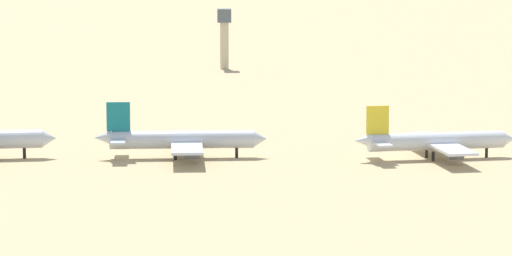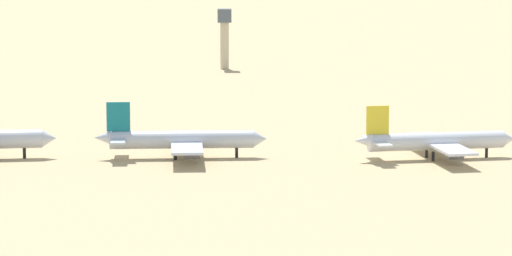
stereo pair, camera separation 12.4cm
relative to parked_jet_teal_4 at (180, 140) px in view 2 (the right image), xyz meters
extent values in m
plane|color=tan|center=(3.03, 6.58, -4.33)|extent=(4000.00, 4000.00, 0.00)
cone|color=silver|center=(-30.36, 1.33, 0.25)|extent=(3.69, 4.46, 4.14)
cylinder|color=black|center=(-36.04, 0.73, -3.13)|extent=(0.76, 0.76, 2.40)
cylinder|color=silver|center=(0.40, 0.02, 0.04)|extent=(33.41, 5.44, 4.16)
cone|color=silver|center=(18.48, 0.71, 0.04)|extent=(3.27, 4.07, 3.95)
cone|color=silver|center=(-17.68, -0.68, 0.66)|extent=(4.29, 3.69, 3.54)
cube|color=#14727A|center=(-14.15, -0.54, 5.50)|extent=(5.42, 0.73, 6.76)
cube|color=silver|center=(-14.31, 3.61, 0.46)|extent=(3.60, 7.19, 0.37)
cube|color=silver|center=(-13.99, -4.70, 0.46)|extent=(3.60, 7.19, 0.37)
cube|color=silver|center=(1.44, 0.06, -0.58)|extent=(8.35, 33.52, 0.58)
cylinder|color=slate|center=(2.18, 7.89, -2.04)|extent=(3.83, 2.43, 2.29)
cylinder|color=slate|center=(2.78, -7.70, -2.04)|extent=(3.83, 2.43, 2.29)
cylinder|color=black|center=(13.03, 0.50, -3.18)|extent=(0.73, 0.73, 2.29)
cylinder|color=black|center=(-1.26, 2.45, -3.18)|extent=(0.73, 0.73, 2.29)
cylinder|color=black|center=(-1.06, -2.54, -3.18)|extent=(0.73, 0.73, 2.29)
cylinder|color=silver|center=(58.96, -2.72, -0.11)|extent=(32.39, 9.19, 4.02)
cone|color=silver|center=(76.22, 0.12, -0.11)|extent=(3.60, 4.26, 3.82)
cone|color=silver|center=(41.70, -5.56, 0.50)|extent=(4.52, 4.03, 3.42)
cube|color=yellow|center=(45.07, -5.01, 5.17)|extent=(5.24, 1.34, 6.53)
cube|color=silver|center=(44.42, -1.04, 0.30)|extent=(4.28, 7.27, 0.36)
cube|color=silver|center=(45.73, -8.98, 0.30)|extent=(4.28, 7.27, 0.36)
cube|color=silver|center=(59.95, -2.56, -0.71)|extent=(11.97, 32.85, 0.56)
cylinder|color=slate|center=(59.72, 5.04, -2.12)|extent=(3.93, 2.77, 2.21)
cylinder|color=slate|center=(62.17, -9.84, -2.12)|extent=(3.93, 2.77, 2.21)
cylinder|color=black|center=(71.02, -0.74, -3.22)|extent=(0.70, 0.70, 2.21)
cylinder|color=black|center=(57.08, -0.59, -3.22)|extent=(0.70, 0.70, 2.21)
cylinder|color=black|center=(57.86, -5.35, -3.22)|extent=(0.70, 0.70, 2.21)
cylinder|color=#C6B793|center=(10.62, 197.23, 4.45)|extent=(3.20, 3.20, 17.56)
cube|color=#4C5660|center=(10.62, 197.23, 15.70)|extent=(5.20, 5.20, 4.95)
camera|label=1|loc=(9.75, -308.50, 48.82)|focal=94.95mm
camera|label=2|loc=(9.87, -308.51, 48.82)|focal=94.95mm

